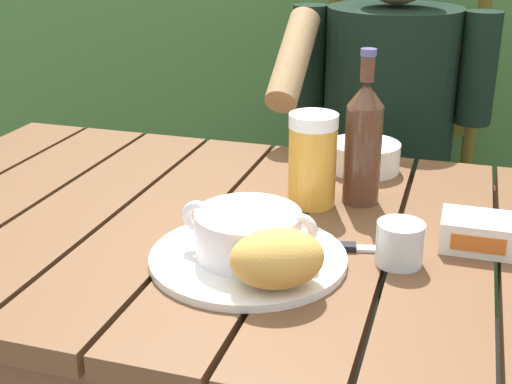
# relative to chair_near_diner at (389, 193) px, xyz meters

# --- Properties ---
(dining_table) EXTENTS (1.39, 0.83, 0.76)m
(dining_table) POSITION_rel_chair_near_diner_xyz_m (-0.14, -0.85, 0.16)
(dining_table) COLOR brown
(dining_table) RESTS_ON ground_plane
(chair_near_diner) EXTENTS (0.44, 0.42, 1.06)m
(chair_near_diner) POSITION_rel_chair_near_diner_xyz_m (0.00, 0.00, 0.00)
(chair_near_diner) COLOR brown
(chair_near_diner) RESTS_ON ground_plane
(person_eating) EXTENTS (0.48, 0.47, 1.25)m
(person_eating) POSITION_rel_chair_near_diner_xyz_m (-0.00, -0.20, 0.22)
(person_eating) COLOR black
(person_eating) RESTS_ON ground_plane
(serving_plate) EXTENTS (0.29, 0.29, 0.01)m
(serving_plate) POSITION_rel_chair_near_diner_xyz_m (-0.10, -0.98, 0.26)
(serving_plate) COLOR white
(serving_plate) RESTS_ON dining_table
(soup_bowl) EXTENTS (0.21, 0.16, 0.08)m
(soup_bowl) POSITION_rel_chair_near_diner_xyz_m (-0.10, -0.98, 0.30)
(soup_bowl) COLOR white
(soup_bowl) RESTS_ON serving_plate
(bread_roll) EXTENTS (0.16, 0.14, 0.08)m
(bread_roll) POSITION_rel_chair_near_diner_xyz_m (-0.04, -1.06, 0.31)
(bread_roll) COLOR gold
(bread_roll) RESTS_ON serving_plate
(beer_glass) EXTENTS (0.08, 0.08, 0.16)m
(beer_glass) POSITION_rel_chair_near_diner_xyz_m (-0.06, -0.74, 0.34)
(beer_glass) COLOR gold
(beer_glass) RESTS_ON dining_table
(beer_bottle) EXTENTS (0.06, 0.06, 0.27)m
(beer_bottle) POSITION_rel_chair_near_diner_xyz_m (0.02, -0.70, 0.37)
(beer_bottle) COLOR #4C2D1D
(beer_bottle) RESTS_ON dining_table
(water_glass_small) EXTENTS (0.07, 0.07, 0.06)m
(water_glass_small) POSITION_rel_chair_near_diner_xyz_m (0.11, -0.92, 0.29)
(water_glass_small) COLOR silver
(water_glass_small) RESTS_ON dining_table
(butter_tub) EXTENTS (0.11, 0.09, 0.05)m
(butter_tub) POSITION_rel_chair_near_diner_xyz_m (0.22, -0.84, 0.28)
(butter_tub) COLOR white
(butter_tub) RESTS_ON dining_table
(table_knife) EXTENTS (0.14, 0.05, 0.01)m
(table_knife) POSITION_rel_chair_near_diner_xyz_m (0.04, -0.90, 0.26)
(table_knife) COLOR silver
(table_knife) RESTS_ON dining_table
(diner_bowl) EXTENTS (0.14, 0.14, 0.06)m
(diner_bowl) POSITION_rel_chair_near_diner_xyz_m (0.00, -0.54, 0.28)
(diner_bowl) COLOR white
(diner_bowl) RESTS_ON dining_table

